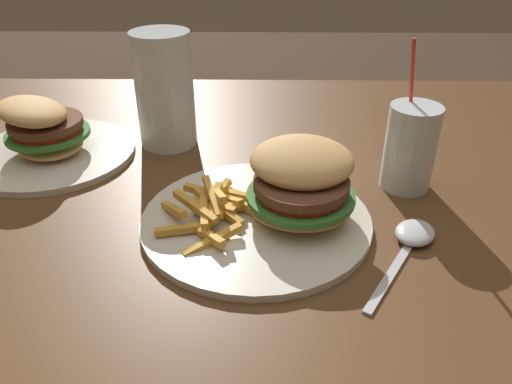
# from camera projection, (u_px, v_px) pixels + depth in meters

# --- Properties ---
(dining_table) EXTENTS (1.59, 1.04, 0.71)m
(dining_table) POSITION_uv_depth(u_px,v_px,m) (188.00, 274.00, 0.75)
(dining_table) COLOR brown
(dining_table) RESTS_ON ground_plane
(meal_plate_near) EXTENTS (0.29, 0.29, 0.11)m
(meal_plate_near) POSITION_uv_depth(u_px,v_px,m) (279.00, 199.00, 0.63)
(meal_plate_near) COLOR silver
(meal_plate_near) RESTS_ON dining_table
(beer_glass) EXTENTS (0.09, 0.09, 0.19)m
(beer_glass) POSITION_uv_depth(u_px,v_px,m) (165.00, 92.00, 0.80)
(beer_glass) COLOR silver
(beer_glass) RESTS_ON dining_table
(juice_glass) EXTENTS (0.07, 0.07, 0.21)m
(juice_glass) POSITION_uv_depth(u_px,v_px,m) (410.00, 151.00, 0.70)
(juice_glass) COLOR silver
(juice_glass) RESTS_ON dining_table
(spoon) EXTENTS (0.12, 0.17, 0.02)m
(spoon) POSITION_uv_depth(u_px,v_px,m) (413.00, 236.00, 0.60)
(spoon) COLOR silver
(spoon) RESTS_ON dining_table
(meal_plate_far) EXTENTS (0.26, 0.26, 0.11)m
(meal_plate_far) POSITION_uv_depth(u_px,v_px,m) (46.00, 137.00, 0.78)
(meal_plate_far) COLOR silver
(meal_plate_far) RESTS_ON dining_table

